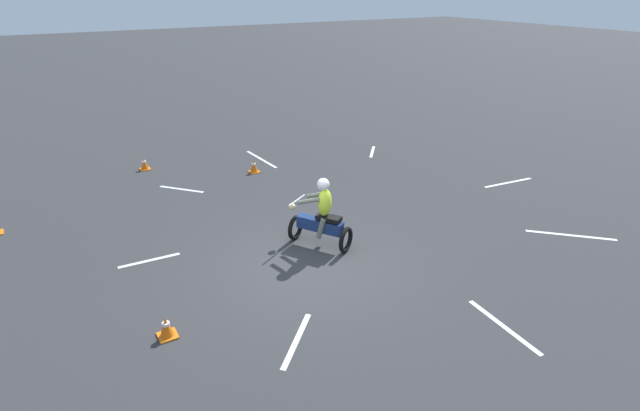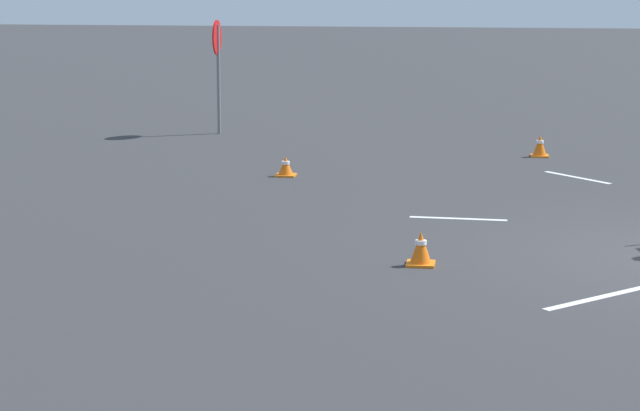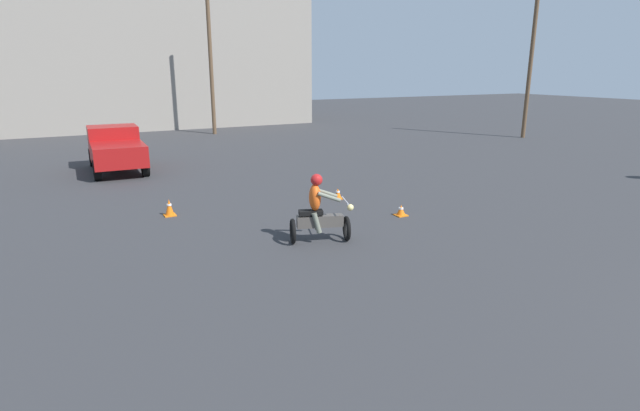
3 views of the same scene
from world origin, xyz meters
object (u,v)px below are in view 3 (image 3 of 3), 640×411
(traffic_cone_near_right, at_px, (401,210))
(utility_pole_near, at_px, (531,63))
(motorcycle_rider_background, at_px, (319,213))
(traffic_cone_near_left, at_px, (338,194))
(pickup_truck, at_px, (116,148))
(traffic_cone_mid_left, at_px, (169,208))
(utility_pole_far, at_px, (211,66))

(traffic_cone_near_right, relative_size, utility_pole_near, 0.04)
(motorcycle_rider_background, height_order, traffic_cone_near_left, motorcycle_rider_background)
(pickup_truck, relative_size, traffic_cone_mid_left, 8.75)
(traffic_cone_near_right, height_order, traffic_cone_mid_left, traffic_cone_mid_left)
(traffic_cone_near_left, xyz_separation_m, traffic_cone_near_right, (0.64, -2.47, -0.01))
(traffic_cone_near_right, xyz_separation_m, utility_pole_far, (0.60, 20.44, 4.02))
(motorcycle_rider_background, bearing_deg, pickup_truck, -145.76)
(pickup_truck, xyz_separation_m, traffic_cone_mid_left, (0.52, -7.48, -0.70))
(traffic_cone_near_left, bearing_deg, traffic_cone_mid_left, 173.74)
(traffic_cone_near_left, xyz_separation_m, traffic_cone_mid_left, (-5.13, 0.56, 0.07))
(motorcycle_rider_background, relative_size, utility_pole_near, 0.19)
(motorcycle_rider_background, bearing_deg, traffic_cone_mid_left, -126.96)
(traffic_cone_near_right, bearing_deg, pickup_truck, 120.84)
(motorcycle_rider_background, bearing_deg, utility_pole_far, -171.25)
(traffic_cone_near_right, bearing_deg, traffic_cone_near_left, 104.42)
(pickup_truck, relative_size, utility_pole_far, 0.50)
(motorcycle_rider_background, distance_m, traffic_cone_near_left, 4.18)
(motorcycle_rider_background, bearing_deg, traffic_cone_near_left, 162.44)
(motorcycle_rider_background, xyz_separation_m, utility_pole_far, (3.68, 21.32, 3.45))
(pickup_truck, bearing_deg, traffic_cone_near_left, -53.77)
(pickup_truck, xyz_separation_m, traffic_cone_near_right, (6.28, -10.52, -0.78))
(motorcycle_rider_background, relative_size, traffic_cone_near_right, 5.19)
(motorcycle_rider_background, xyz_separation_m, pickup_truck, (-3.20, 11.40, 0.20))
(pickup_truck, distance_m, utility_pole_far, 12.51)
(motorcycle_rider_background, height_order, utility_pole_near, utility_pole_near)
(traffic_cone_near_right, bearing_deg, utility_pole_far, 88.31)
(traffic_cone_near_left, distance_m, traffic_cone_near_right, 2.55)
(traffic_cone_near_right, height_order, utility_pole_far, utility_pole_far)
(pickup_truck, bearing_deg, traffic_cone_near_right, -57.98)
(traffic_cone_near_left, height_order, utility_pole_far, utility_pole_far)
(traffic_cone_mid_left, relative_size, utility_pole_near, 0.06)
(motorcycle_rider_background, bearing_deg, traffic_cone_near_right, 124.44)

